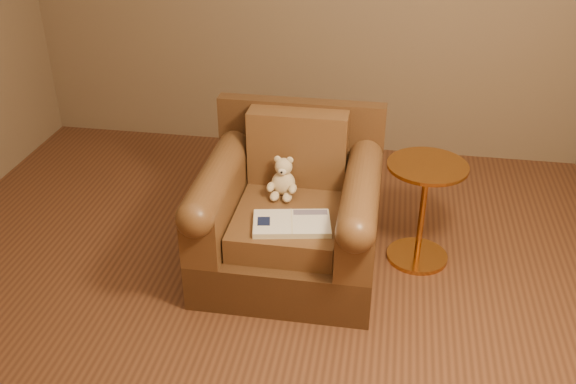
# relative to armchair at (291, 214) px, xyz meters

# --- Properties ---
(floor) EXTENTS (4.00, 4.00, 0.00)m
(floor) POSITION_rel_armchair_xyz_m (-0.15, -0.44, -0.32)
(floor) COLOR brown
(floor) RESTS_ON ground
(armchair) EXTENTS (0.93, 0.89, 0.84)m
(armchair) POSITION_rel_armchair_xyz_m (0.00, 0.00, 0.00)
(armchair) COLOR #462B17
(armchair) RESTS_ON floor
(teddy_bear) EXTENTS (0.16, 0.18, 0.22)m
(teddy_bear) POSITION_rel_armchair_xyz_m (-0.06, 0.08, 0.16)
(teddy_bear) COLOR beige
(teddy_bear) RESTS_ON armchair
(guidebook) EXTENTS (0.42, 0.30, 0.03)m
(guidebook) POSITION_rel_armchair_xyz_m (0.04, -0.23, 0.09)
(guidebook) COLOR beige
(guidebook) RESTS_ON armchair
(side_table) EXTENTS (0.43, 0.43, 0.60)m
(side_table) POSITION_rel_armchair_xyz_m (0.70, 0.17, -0.00)
(side_table) COLOR #B77732
(side_table) RESTS_ON floor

